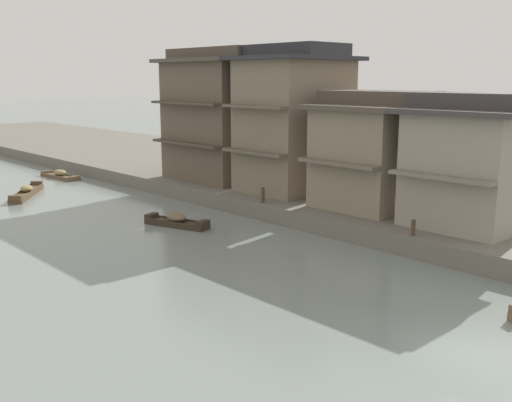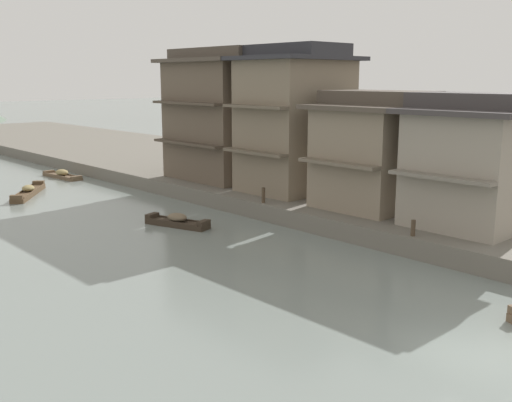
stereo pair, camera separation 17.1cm
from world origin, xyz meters
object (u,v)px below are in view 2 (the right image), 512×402
at_px(house_waterfront_nearest, 471,162).
at_px(mooring_post_dock_mid, 263,195).
at_px(boat_moored_nearest, 177,221).
at_px(boat_moored_third, 62,175).
at_px(mooring_post_dock_near, 413,228).
at_px(house_waterfront_narrow, 217,116).
at_px(house_waterfront_second, 377,150).
at_px(boat_moored_second, 28,192).
at_px(house_waterfront_tall, 295,120).

bearing_deg(house_waterfront_nearest, mooring_post_dock_mid, 108.19).
relative_size(boat_moored_nearest, boat_moored_third, 0.84).
xyz_separation_m(boat_moored_third, mooring_post_dock_near, (2.10, -30.54, 1.07)).
xyz_separation_m(house_waterfront_nearest, house_waterfront_narrow, (-0.04, 18.39, 1.28)).
distance_m(boat_moored_nearest, house_waterfront_second, 11.30).
bearing_deg(boat_moored_nearest, boat_moored_second, 100.21).
relative_size(house_waterfront_nearest, mooring_post_dock_mid, 7.23).
height_order(boat_moored_second, house_waterfront_tall, house_waterfront_tall).
distance_m(house_waterfront_second, mooring_post_dock_mid, 6.61).
bearing_deg(house_waterfront_second, mooring_post_dock_near, -128.79).
distance_m(house_waterfront_nearest, house_waterfront_narrow, 18.43).
distance_m(house_waterfront_tall, mooring_post_dock_mid, 5.85).
xyz_separation_m(house_waterfront_tall, mooring_post_dock_near, (-4.08, -11.12, -3.95)).
relative_size(boat_moored_second, mooring_post_dock_mid, 5.88).
relative_size(house_waterfront_tall, house_waterfront_narrow, 1.00).
bearing_deg(mooring_post_dock_mid, mooring_post_dock_near, -90.00).
height_order(house_waterfront_second, house_waterfront_tall, house_waterfront_tall).
relative_size(boat_moored_nearest, house_waterfront_narrow, 0.44).
relative_size(house_waterfront_nearest, house_waterfront_tall, 0.70).
bearing_deg(boat_moored_nearest, mooring_post_dock_near, -68.89).
xyz_separation_m(boat_moored_nearest, house_waterfront_nearest, (7.82, -12.22, 3.70)).
height_order(boat_moored_third, mooring_post_dock_mid, mooring_post_dock_mid).
bearing_deg(mooring_post_dock_near, boat_moored_second, 105.33).
xyz_separation_m(boat_moored_nearest, boat_moored_second, (-2.47, 13.71, -0.03)).
bearing_deg(boat_moored_third, mooring_post_dock_near, -86.07).
relative_size(boat_moored_second, house_waterfront_second, 0.72).
bearing_deg(house_waterfront_narrow, boat_moored_nearest, -141.58).
relative_size(house_waterfront_second, house_waterfront_narrow, 0.79).
bearing_deg(boat_moored_second, boat_moored_nearest, -79.79).
xyz_separation_m(boat_moored_third, house_waterfront_second, (6.09, -25.58, 3.73)).
bearing_deg(boat_moored_third, boat_moored_nearest, -97.04).
bearing_deg(house_waterfront_second, boat_moored_second, 118.29).
bearing_deg(house_waterfront_narrow, mooring_post_dock_near, -100.67).
distance_m(boat_moored_nearest, house_waterfront_tall, 9.89).
height_order(boat_moored_nearest, house_waterfront_nearest, house_waterfront_nearest).
bearing_deg(house_waterfront_second, house_waterfront_tall, 89.15).
height_order(boat_moored_third, house_waterfront_second, house_waterfront_second).
distance_m(house_waterfront_nearest, mooring_post_dock_mid, 11.11).
bearing_deg(boat_moored_nearest, mooring_post_dock_mid, -23.76).
bearing_deg(boat_moored_nearest, house_waterfront_second, -37.85).
bearing_deg(house_waterfront_nearest, mooring_post_dock_near, 168.31).
height_order(boat_moored_second, mooring_post_dock_mid, mooring_post_dock_mid).
relative_size(boat_moored_nearest, house_waterfront_nearest, 0.62).
distance_m(house_waterfront_second, mooring_post_dock_near, 6.90).
height_order(boat_moored_nearest, boat_moored_third, boat_moored_nearest).
bearing_deg(house_waterfront_nearest, house_waterfront_second, 83.76).
bearing_deg(house_waterfront_tall, boat_moored_second, 127.94).
distance_m(house_waterfront_second, house_waterfront_tall, 6.30).
relative_size(house_waterfront_second, mooring_post_dock_mid, 8.16).
distance_m(house_waterfront_tall, house_waterfront_narrow, 6.61).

